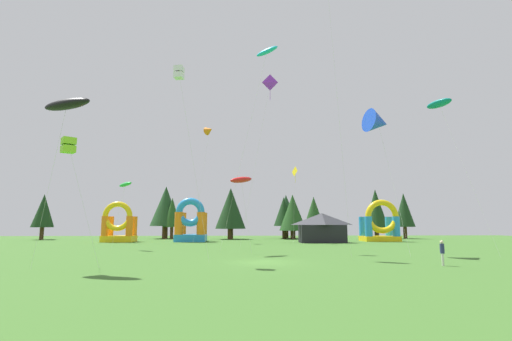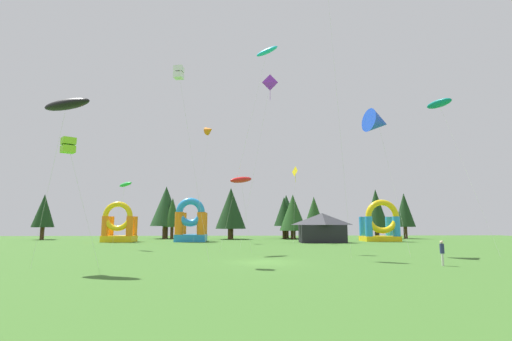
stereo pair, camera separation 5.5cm
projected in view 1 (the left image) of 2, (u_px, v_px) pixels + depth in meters
The scene contains 27 objects.
ground_plane at pixel (264, 262), 27.69m from camera, with size 120.00×120.00×0.00m, color #3D6B28.
kite_black_parafoil at pixel (67, 104), 24.74m from camera, with size 3.70×2.42×11.11m.
kite_blue_delta at pixel (378, 122), 36.91m from camera, with size 2.91×4.94×13.85m.
kite_orange_delta at pixel (209, 130), 59.42m from camera, with size 2.85×3.15×18.03m.
kite_green_parafoil at pixel (125, 184), 42.23m from camera, with size 2.74×2.48×7.53m.
kite_teal_parafoil at pixel (439, 104), 38.85m from camera, with size 2.79×6.48×15.42m.
kite_lime_box at pixel (68, 145), 23.97m from camera, with size 2.37×1.95×8.19m.
kite_red_parafoil at pixel (241, 180), 35.95m from camera, with size 2.66×2.46×7.43m.
kite_yellow_diamond at pixel (296, 172), 54.87m from camera, with size 1.15×2.36×10.69m.
kite_cyan_parafoil at pixel (267, 52), 36.48m from camera, with size 5.68×4.30×19.76m.
kite_purple_diamond at pixel (270, 84), 41.86m from camera, with size 3.83×3.98×18.79m.
kite_white_box at pixel (179, 73), 30.30m from camera, with size 3.10×0.87×15.26m.
person_left_edge at pixel (442, 251), 25.63m from camera, with size 0.41×0.41×1.67m.
inflatable_blue_arch at pixel (380, 226), 60.07m from camera, with size 5.51×4.05×6.52m.
inflatable_orange_dome at pixel (119, 227), 57.79m from camera, with size 4.64×3.58×6.10m.
inflatable_red_slide at pixel (191, 225), 59.20m from camera, with size 4.67×4.77×6.73m.
festival_tent at pixel (322, 228), 56.05m from camera, with size 6.60×3.23×4.31m.
tree_row_0 at pixel (43, 211), 66.69m from camera, with size 3.73×3.73×7.94m.
tree_row_1 at pixel (166, 206), 71.12m from camera, with size 5.62×5.62×9.72m.
tree_row_2 at pixel (172, 213), 69.71m from camera, with size 3.18×3.18×7.48m.
tree_row_3 at pixel (231, 208), 68.52m from camera, with size 5.46×5.46×9.20m.
tree_row_4 at pixel (284, 212), 70.14m from camera, with size 3.80×3.80×7.67m.
tree_row_5 at pixel (286, 210), 73.17m from camera, with size 4.59×4.59×8.26m.
tree_row_6 at pixel (293, 213), 68.54m from camera, with size 4.89×4.89×8.00m.
tree_row_7 at pixel (314, 211), 71.01m from camera, with size 3.62×3.62×7.76m.
tree_row_8 at pixel (376, 209), 70.10m from camera, with size 4.38×4.38×9.10m.
tree_row_9 at pixel (404, 210), 71.17m from camera, with size 3.73×3.73×8.45m.
Camera 1 is at (-1.93, -28.29, 2.84)m, focal length 26.67 mm.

